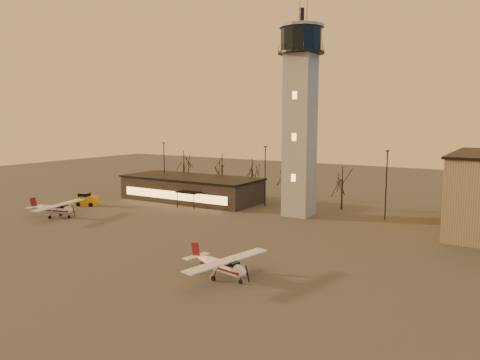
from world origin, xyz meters
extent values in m
plane|color=#43403E|center=(0.00, 0.00, 0.00)|extent=(220.00, 220.00, 0.00)
cube|color=#989590|center=(0.00, 30.00, 12.00)|extent=(4.00, 4.00, 24.00)
cylinder|color=black|center=(0.00, 30.00, 24.15)|extent=(6.80, 6.80, 0.30)
cylinder|color=black|center=(0.00, 30.00, 26.00)|extent=(6.00, 6.00, 3.40)
cylinder|color=#989590|center=(0.00, 30.00, 27.90)|extent=(6.60, 6.60, 0.40)
cylinder|color=black|center=(0.00, 30.00, 29.30)|extent=(0.70, 0.70, 2.40)
cube|color=black|center=(-22.00, 32.00, 2.00)|extent=(25.00, 10.00, 4.00)
cube|color=black|center=(-22.00, 32.00, 4.15)|extent=(25.40, 10.40, 0.30)
cube|color=#F2AE54|center=(-22.00, 26.98, 1.60)|extent=(22.00, 0.08, 1.40)
cube|color=black|center=(-18.00, 26.00, 2.60)|extent=(4.00, 2.00, 0.20)
cylinder|color=black|center=(-30.00, 34.00, 5.00)|extent=(0.16, 0.16, 10.00)
cube|color=black|center=(-30.00, 34.00, 10.05)|extent=(0.50, 0.25, 0.18)
cylinder|color=black|center=(-8.00, 34.00, 5.00)|extent=(0.16, 0.16, 10.00)
cube|color=black|center=(-8.00, 34.00, 10.05)|extent=(0.50, 0.25, 0.18)
cylinder|color=black|center=(12.00, 34.00, 5.00)|extent=(0.16, 0.16, 10.00)
cube|color=black|center=(12.00, 34.00, 10.05)|extent=(0.50, 0.25, 0.18)
cylinder|color=black|center=(-30.00, 40.00, 2.87)|extent=(0.28, 0.28, 5.74)
cylinder|color=black|center=(-14.00, 40.00, 2.62)|extent=(0.28, 0.28, 5.25)
cylinder|color=black|center=(-5.00, 36.00, 3.08)|extent=(0.28, 0.28, 6.16)
cylinder|color=black|center=(4.00, 38.00, 2.48)|extent=(0.28, 0.28, 4.97)
cylinder|color=black|center=(-22.00, 42.00, 2.80)|extent=(0.28, 0.28, 5.60)
cylinder|color=white|center=(5.98, 0.38, 1.12)|extent=(4.29, 1.98, 1.17)
cone|color=white|center=(8.36, -0.11, 1.12)|extent=(1.02, 1.26, 1.11)
cone|color=white|center=(2.99, 1.00, 1.26)|extent=(2.31, 1.40, 0.99)
cube|color=black|center=(6.86, 0.20, 1.53)|extent=(1.51, 1.20, 0.63)
cube|color=#570C0E|center=(5.80, 0.41, 1.08)|extent=(5.00, 2.16, 0.20)
cube|color=white|center=(6.42, 0.29, 1.82)|extent=(3.32, 9.95, 0.13)
cube|color=white|center=(2.20, 1.16, 1.35)|extent=(1.39, 3.07, 0.07)
cube|color=#570C0E|center=(2.11, 1.18, 1.98)|extent=(1.24, 0.32, 1.52)
cylinder|color=silver|center=(-30.16, 9.69, 1.17)|extent=(4.49, 2.24, 1.22)
cone|color=silver|center=(-27.70, 10.31, 1.17)|extent=(1.10, 1.34, 1.16)
cone|color=silver|center=(-33.25, 8.91, 1.32)|extent=(2.44, 1.55, 1.03)
cube|color=black|center=(-29.25, 9.92, 1.60)|extent=(1.61, 1.30, 0.66)
cube|color=#5B0D1C|center=(-30.34, 9.65, 1.13)|extent=(5.23, 2.46, 0.21)
cube|color=silver|center=(-29.70, 9.81, 1.91)|extent=(3.90, 10.36, 0.13)
cube|color=silver|center=(-34.07, 8.70, 1.41)|extent=(1.58, 3.21, 0.08)
cube|color=#5B0D1C|center=(-34.17, 8.68, 2.07)|extent=(1.28, 0.39, 1.59)
cube|color=orange|center=(-34.00, 18.64, 0.79)|extent=(3.82, 2.93, 1.58)
cube|color=black|center=(-34.42, 18.47, 1.70)|extent=(2.06, 2.06, 0.90)
camera|label=1|loc=(29.02, -34.35, 14.73)|focal=35.00mm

